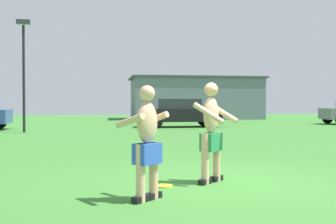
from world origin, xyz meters
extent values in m
plane|color=#38752D|center=(0.00, 0.00, 0.00)|extent=(80.00, 80.00, 0.00)
cube|color=black|center=(-1.60, -1.16, 0.04)|extent=(0.27, 0.26, 0.09)
cylinder|color=#E0AD89|center=(-1.60, -1.16, 0.40)|extent=(0.13, 0.13, 0.80)
cube|color=black|center=(-1.40, -0.98, 0.04)|extent=(0.27, 0.26, 0.09)
cylinder|color=#E0AD89|center=(-1.40, -0.98, 0.40)|extent=(0.13, 0.13, 0.80)
cube|color=blue|center=(-1.50, -1.07, 0.66)|extent=(0.44, 0.43, 0.29)
ellipsoid|color=#E0AD89|center=(-1.50, -1.07, 1.09)|extent=(0.41, 0.40, 0.58)
cylinder|color=#E0AD89|center=(-1.75, -1.15, 1.12)|extent=(0.39, 0.50, 0.23)
cylinder|color=#E0AD89|center=(-1.39, -0.83, 1.12)|extent=(0.44, 0.46, 0.26)
sphere|color=#E0AD89|center=(-1.50, -1.07, 1.50)|extent=(0.22, 0.22, 0.22)
cube|color=black|center=(-0.16, 0.14, 0.04)|extent=(0.27, 0.26, 0.09)
cylinder|color=#E0AD89|center=(-0.16, 0.14, 0.43)|extent=(0.13, 0.13, 0.85)
cube|color=black|center=(-0.43, -0.10, 0.04)|extent=(0.27, 0.26, 0.09)
cylinder|color=#E0AD89|center=(-0.43, -0.10, 0.43)|extent=(0.13, 0.13, 0.85)
cube|color=#28844C|center=(-0.29, 0.02, 0.70)|extent=(0.43, 0.42, 0.31)
ellipsoid|color=#E0AD89|center=(-0.29, 0.02, 1.16)|extent=(0.40, 0.39, 0.62)
cylinder|color=#E0AD89|center=(-0.06, 0.10, 1.19)|extent=(0.48, 0.42, 0.37)
cylinder|color=#E0AD89|center=(-0.40, -0.21, 1.19)|extent=(0.50, 0.40, 0.37)
sphere|color=#E0AD89|center=(-0.29, 0.02, 1.59)|extent=(0.24, 0.24, 0.24)
cone|color=orange|center=(-0.29, 0.02, 1.65)|extent=(0.35, 0.35, 0.13)
cylinder|color=yellow|center=(-1.13, -0.20, 0.01)|extent=(0.27, 0.27, 0.03)
cylinder|color=black|center=(-7.50, 15.77, 0.32)|extent=(0.64, 0.23, 0.64)
cube|color=black|center=(2.19, 15.66, 0.67)|extent=(4.30, 1.81, 0.70)
cube|color=#282D33|center=(1.99, 15.66, 1.30)|extent=(2.41, 1.59, 0.56)
cylinder|color=black|center=(3.69, 16.56, 0.32)|extent=(0.64, 0.22, 0.64)
cylinder|color=black|center=(3.69, 14.76, 0.32)|extent=(0.64, 0.22, 0.64)
cylinder|color=black|center=(0.68, 16.56, 0.32)|extent=(0.64, 0.22, 0.64)
cylinder|color=black|center=(0.68, 14.76, 0.32)|extent=(0.64, 0.22, 0.64)
cylinder|color=black|center=(12.43, 17.94, 0.32)|extent=(0.66, 0.28, 0.64)
cylinder|color=black|center=(-5.71, 12.70, 2.45)|extent=(0.12, 0.12, 4.91)
cube|color=#333338|center=(-5.71, 12.70, 5.06)|extent=(0.60, 0.24, 0.20)
cube|color=slate|center=(5.57, 27.08, 1.68)|extent=(10.55, 5.41, 3.35)
cube|color=#3F3F44|center=(5.57, 27.08, 3.43)|extent=(10.97, 5.63, 0.16)
camera|label=1|loc=(-2.10, -6.66, 1.36)|focal=43.31mm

